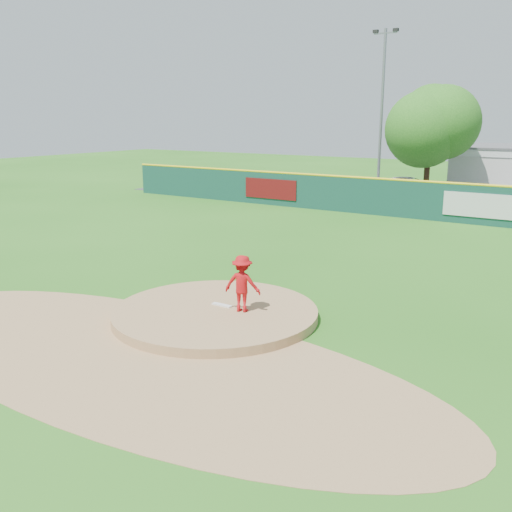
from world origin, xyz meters
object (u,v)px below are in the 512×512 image
Objects in this scene: pitcher at (242,284)px; deciduous_tree at (430,128)px; light_pole_left at (382,105)px; van at (409,189)px; playground_slide at (231,181)px.

pitcher is 0.21× the size of deciduous_tree.
deciduous_tree is at bearing -26.57° from light_pole_left.
van is at bearing -37.30° from light_pole_left.
pitcher is 26.68m from playground_slide.
van is (-3.66, 24.41, -0.25)m from pitcher.
light_pole_left reaches higher than playground_slide.
playground_slide is (-15.79, 21.51, -0.24)m from pitcher.
van is 0.48× the size of light_pole_left.
deciduous_tree reaches higher than van.
pitcher is 28.02m from light_pole_left.
playground_slide is 14.00m from deciduous_tree.
pitcher is at bearing -75.92° from light_pole_left.
van is 3.93m from deciduous_tree.
van is at bearing -161.21° from deciduous_tree.
playground_slide is 0.25× the size of light_pole_left.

